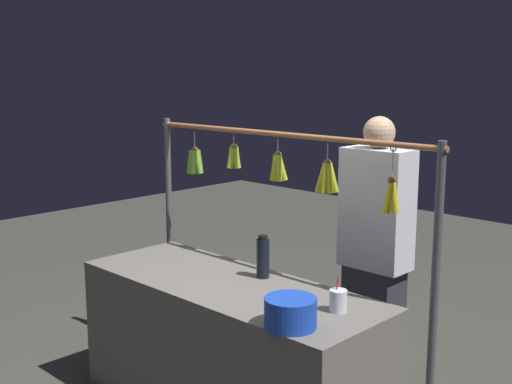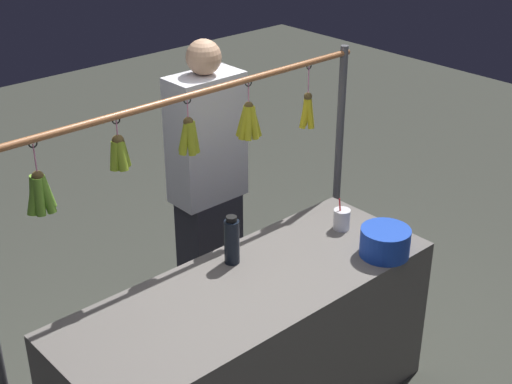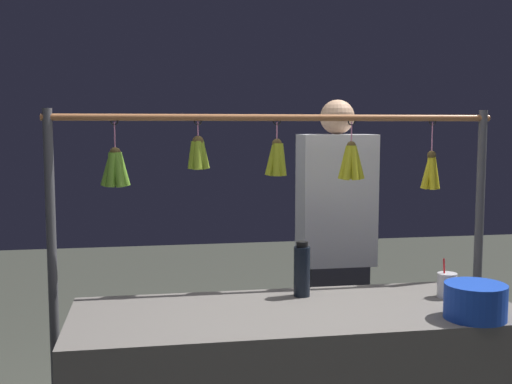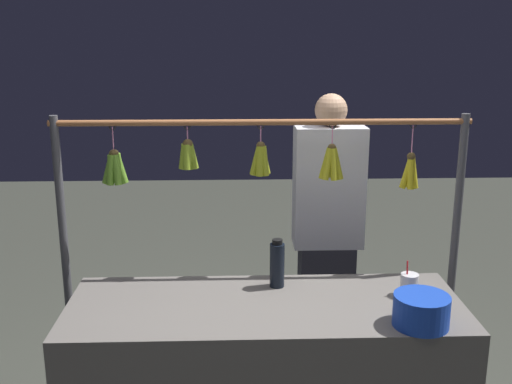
# 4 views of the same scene
# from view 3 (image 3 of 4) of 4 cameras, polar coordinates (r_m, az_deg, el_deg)

# --- Properties ---
(display_rack) EXTENTS (2.18, 0.12, 1.69)m
(display_rack) POSITION_cam_3_polar(r_m,az_deg,el_deg) (3.05, 1.54, -1.58)
(display_rack) COLOR #4C4C51
(display_rack) RESTS_ON ground
(water_bottle) EXTENTS (0.08, 0.08, 0.25)m
(water_bottle) POSITION_cam_3_polar(r_m,az_deg,el_deg) (2.92, 4.17, -7.06)
(water_bottle) COLOR black
(water_bottle) RESTS_ON market_counter
(blue_bucket) EXTENTS (0.25, 0.25, 0.14)m
(blue_bucket) POSITION_cam_3_polar(r_m,az_deg,el_deg) (2.74, 19.20, -9.31)
(blue_bucket) COLOR #1A42BC
(blue_bucket) RESTS_ON market_counter
(drink_cup) EXTENTS (0.09, 0.09, 0.18)m
(drink_cup) POSITION_cam_3_polar(r_m,az_deg,el_deg) (3.03, 16.87, -8.06)
(drink_cup) COLOR silver
(drink_cup) RESTS_ON market_counter
(vendor_person) EXTENTS (0.42, 0.23, 1.76)m
(vendor_person) POSITION_cam_3_polar(r_m,az_deg,el_deg) (3.62, 7.19, -5.93)
(vendor_person) COLOR #2D2D38
(vendor_person) RESTS_ON ground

